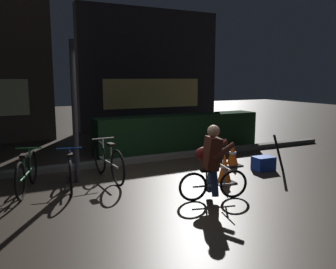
{
  "coord_description": "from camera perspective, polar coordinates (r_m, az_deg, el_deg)",
  "views": [
    {
      "loc": [
        -2.8,
        -5.44,
        1.99
      ],
      "look_at": [
        0.2,
        0.6,
        0.9
      ],
      "focal_mm": 37.61,
      "sensor_mm": 36.0,
      "label": 1
    }
  ],
  "objects": [
    {
      "name": "ground_plane",
      "position": [
        6.44,
        0.79,
        -8.83
      ],
      "size": [
        40.0,
        40.0,
        0.0
      ],
      "primitive_type": "plane",
      "color": "#2D261E"
    },
    {
      "name": "sidewalk_curb",
      "position": [
        8.37,
        -6.12,
        -4.21
      ],
      "size": [
        12.0,
        0.24,
        0.12
      ],
      "primitive_type": "cube",
      "color": "#56544F",
      "rests_on": "ground"
    },
    {
      "name": "hedge_row",
      "position": [
        9.82,
        1.88,
        0.38
      ],
      "size": [
        4.8,
        0.7,
        0.98
      ],
      "primitive_type": "cube",
      "color": "black",
      "rests_on": "ground"
    },
    {
      "name": "storefront_right",
      "position": [
        13.79,
        -2.9,
        10.34
      ],
      "size": [
        5.62,
        0.54,
        4.56
      ],
      "color": "#262328",
      "rests_on": "ground"
    },
    {
      "name": "street_post",
      "position": [
        6.81,
        -14.9,
        3.41
      ],
      "size": [
        0.1,
        0.1,
        2.68
      ],
      "primitive_type": "cylinder",
      "color": "#2D2D33",
      "rests_on": "ground"
    },
    {
      "name": "parked_bike_left_mid",
      "position": [
        6.71,
        -21.9,
        -5.78
      ],
      "size": [
        0.56,
        1.55,
        0.74
      ],
      "rotation": [
        0.0,
        0.0,
        1.28
      ],
      "color": "black",
      "rests_on": "ground"
    },
    {
      "name": "parked_bike_center_left",
      "position": [
        6.68,
        -15.55,
        -5.65
      ],
      "size": [
        0.46,
        1.5,
        0.7
      ],
      "rotation": [
        0.0,
        0.0,
        1.39
      ],
      "color": "black",
      "rests_on": "ground"
    },
    {
      "name": "parked_bike_center_right",
      "position": [
        7.05,
        -9.66,
        -4.34
      ],
      "size": [
        0.46,
        1.72,
        0.79
      ],
      "rotation": [
        0.0,
        0.0,
        1.62
      ],
      "color": "black",
      "rests_on": "ground"
    },
    {
      "name": "traffic_cone_near",
      "position": [
        6.81,
        9.15,
        -5.52
      ],
      "size": [
        0.36,
        0.36,
        0.57
      ],
      "color": "black",
      "rests_on": "ground"
    },
    {
      "name": "traffic_cone_far",
      "position": [
        8.16,
        10.42,
        -3.27
      ],
      "size": [
        0.36,
        0.36,
        0.53
      ],
      "color": "black",
      "rests_on": "ground"
    },
    {
      "name": "blue_crate",
      "position": [
        7.94,
        15.21,
        -4.54
      ],
      "size": [
        0.45,
        0.34,
        0.3
      ],
      "primitive_type": "cube",
      "rotation": [
        0.0,
        0.0,
        -0.04
      ],
      "color": "#193DB7",
      "rests_on": "ground"
    },
    {
      "name": "cyclist",
      "position": [
        5.8,
        7.12,
        -4.48
      ],
      "size": [
        1.17,
        0.6,
        1.25
      ],
      "rotation": [
        0.0,
        0.0,
        -0.23
      ],
      "color": "black",
      "rests_on": "ground"
    },
    {
      "name": "closed_umbrella",
      "position": [
        7.83,
        17.49,
        -2.89
      ],
      "size": [
        0.32,
        0.09,
        0.82
      ],
      "primitive_type": "cylinder",
      "rotation": [
        0.0,
        0.32,
        3.01
      ],
      "color": "black",
      "rests_on": "ground"
    }
  ]
}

